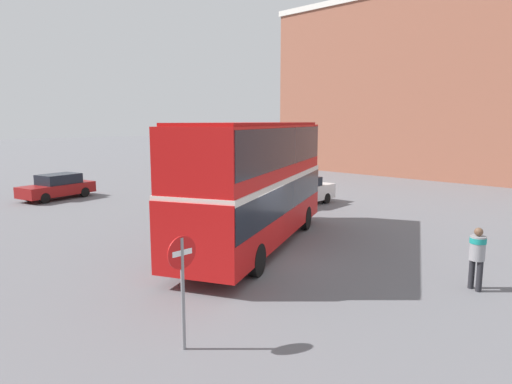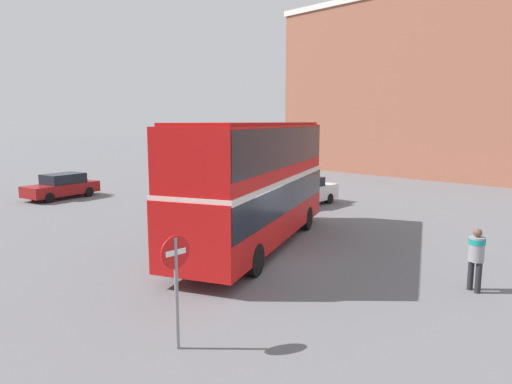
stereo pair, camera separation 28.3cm
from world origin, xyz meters
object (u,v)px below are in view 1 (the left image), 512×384
parked_car_kerb_near (57,187)px  no_entry_sign (182,273)px  pedestrian_foreground (477,252)px  parked_car_kerb_far (299,191)px  double_decker_bus (256,177)px

parked_car_kerb_near → no_entry_sign: (-5.81, -20.57, 0.89)m
parked_car_kerb_near → no_entry_sign: bearing=61.5°
no_entry_sign → pedestrian_foreground: bearing=-21.6°
pedestrian_foreground → no_entry_sign: no_entry_sign is taller
parked_car_kerb_far → no_entry_sign: no_entry_sign is taller
pedestrian_foreground → parked_car_kerb_near: pedestrian_foreground is taller
parked_car_kerb_near → no_entry_sign: no_entry_sign is taller
double_decker_bus → parked_car_kerb_near: double_decker_bus is taller
parked_car_kerb_near → parked_car_kerb_far: size_ratio=0.98×
double_decker_bus → parked_car_kerb_far: 9.11m
double_decker_bus → no_entry_sign: size_ratio=4.35×
no_entry_sign → parked_car_kerb_near: bearing=74.2°
double_decker_bus → parked_car_kerb_far: bearing=3.6°
double_decker_bus → pedestrian_foreground: (1.12, -7.50, -1.56)m
double_decker_bus → parked_car_kerb_near: 16.27m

